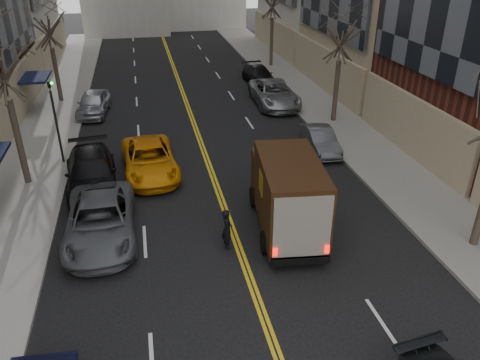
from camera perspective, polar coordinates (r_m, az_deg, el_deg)
name	(u,v)px	position (r m, az deg, el deg)	size (l,w,h in m)	color
sidewalk_left	(46,131)	(30.99, -22.55, 5.53)	(4.00, 66.00, 0.15)	slate
sidewalk_right	(325,111)	(32.70, 10.27, 8.30)	(4.00, 66.00, 0.15)	slate
tree_lf_far	(46,15)	(35.33, -22.59, 18.11)	(3.20, 3.20, 8.12)	#382D23
tree_rt_mid	(343,22)	(29.40, 12.39, 18.26)	(3.20, 3.20, 8.32)	#382D23
traffic_signal	(55,113)	(25.17, -21.67, 7.60)	(0.29, 0.26, 4.70)	black
ups_truck	(287,194)	(18.44, 5.75, -1.66)	(2.90, 6.05, 3.20)	black
taxi	(150,160)	(23.65, -10.96, 2.47)	(2.52, 5.47, 1.52)	orange
pedestrian	(227,229)	(17.66, -1.58, -5.97)	(0.60, 0.39, 1.64)	black
parked_lf_c	(101,221)	(18.99, -16.63, -4.76)	(2.61, 5.65, 1.57)	#515459
parked_lf_d	(91,173)	(22.86, -17.66, 0.85)	(2.27, 5.58, 1.62)	black
parked_lf_e	(93,103)	(33.04, -17.45, 8.94)	(1.82, 4.52, 1.54)	#A5A7AD
parked_rt_a	(320,140)	(26.20, 9.75, 4.82)	(1.37, 3.93, 1.29)	#47494F
parked_rt_b	(274,93)	(33.50, 4.20, 10.47)	(2.74, 5.95, 1.65)	#93969A
parked_rt_c	(259,75)	(38.64, 2.32, 12.62)	(1.95, 4.80, 1.39)	black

